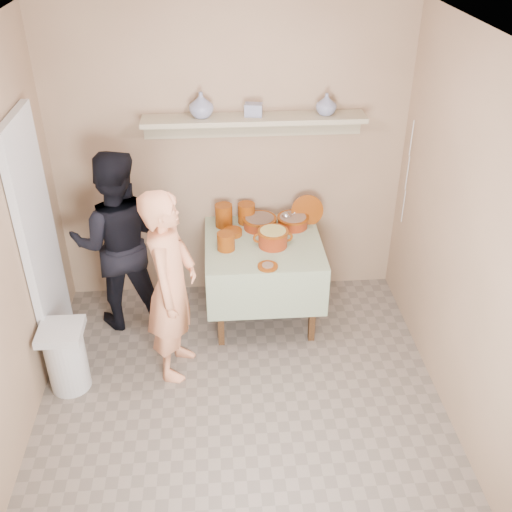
{
  "coord_description": "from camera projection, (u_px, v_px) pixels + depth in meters",
  "views": [
    {
      "loc": [
        -0.13,
        -3.01,
        3.3
      ],
      "look_at": [
        0.15,
        0.75,
        0.95
      ],
      "focal_mm": 42.0,
      "sensor_mm": 36.0,
      "label": 1
    }
  ],
  "objects": [
    {
      "name": "ground",
      "position": [
        243.0,
        424.0,
        4.3
      ],
      "size": [
        3.5,
        3.5,
        0.0
      ],
      "primitive_type": "plane",
      "color": "#75675C",
      "rests_on": "ground"
    },
    {
      "name": "ceramic_box",
      "position": [
        254.0,
        110.0,
        4.76
      ],
      "size": [
        0.15,
        0.12,
        0.1
      ],
      "primitive_type": "cube",
      "rotation": [
        0.0,
        0.0,
        -0.17
      ],
      "color": "navy",
      "rests_on": "wall_shelf"
    },
    {
      "name": "person_cook",
      "position": [
        171.0,
        286.0,
        4.41
      ],
      "size": [
        0.48,
        0.63,
        1.56
      ],
      "primitive_type": "imported",
      "rotation": [
        0.0,
        0.0,
        1.36
      ],
      "color": "#EF9467",
      "rests_on": "ground"
    },
    {
      "name": "plate_stack_a",
      "position": [
        224.0,
        215.0,
        5.17
      ],
      "size": [
        0.15,
        0.15,
        0.2
      ],
      "primitive_type": "cylinder",
      "color": "#6D2700",
      "rests_on": "serving_table"
    },
    {
      "name": "propped_lid",
      "position": [
        307.0,
        211.0,
        5.21
      ],
      "size": [
        0.28,
        0.09,
        0.28
      ],
      "primitive_type": "cylinder",
      "rotation": [
        1.37,
        0.0,
        -0.07
      ],
      "color": "#6D2700",
      "rests_on": "serving_table"
    },
    {
      "name": "cazuela_rice",
      "position": [
        273.0,
        237.0,
        4.89
      ],
      "size": [
        0.33,
        0.25,
        0.14
      ],
      "color": "maroon",
      "rests_on": "serving_table"
    },
    {
      "name": "room_shell",
      "position": [
        240.0,
        228.0,
        3.45
      ],
      "size": [
        3.04,
        3.54,
        2.62
      ],
      "color": "tan",
      "rests_on": "ground"
    },
    {
      "name": "empty_bowl",
      "position": [
        233.0,
        232.0,
        5.08
      ],
      "size": [
        0.16,
        0.16,
        0.05
      ],
      "primitive_type": "cylinder",
      "color": "#6D2700",
      "rests_on": "serving_table"
    },
    {
      "name": "electrical_cord",
      "position": [
        407.0,
        173.0,
        4.98
      ],
      "size": [
        0.01,
        0.05,
        0.9
      ],
      "color": "silver",
      "rests_on": "wall_shelf"
    },
    {
      "name": "vase_right",
      "position": [
        326.0,
        104.0,
        4.77
      ],
      "size": [
        0.16,
        0.16,
        0.17
      ],
      "primitive_type": "imported",
      "rotation": [
        0.0,
        0.0,
        -0.0
      ],
      "color": "navy",
      "rests_on": "wall_shelf"
    },
    {
      "name": "bowl_stack",
      "position": [
        226.0,
        241.0,
        4.85
      ],
      "size": [
        0.15,
        0.15,
        0.15
      ],
      "primitive_type": "cylinder",
      "color": "#6D2700",
      "rests_on": "serving_table"
    },
    {
      "name": "trash_bin",
      "position": [
        66.0,
        357.0,
        4.48
      ],
      "size": [
        0.32,
        0.32,
        0.56
      ],
      "color": "silver",
      "rests_on": "ground"
    },
    {
      "name": "cazuela_meat_b",
      "position": [
        293.0,
        221.0,
        5.18
      ],
      "size": [
        0.28,
        0.28,
        0.1
      ],
      "color": "maroon",
      "rests_on": "serving_table"
    },
    {
      "name": "wall_shelf",
      "position": [
        254.0,
        121.0,
        4.82
      ],
      "size": [
        1.8,
        0.25,
        0.21
      ],
      "color": "tan",
      "rests_on": "room_shell"
    },
    {
      "name": "cazuela_meat_a",
      "position": [
        260.0,
        222.0,
        5.16
      ],
      "size": [
        0.3,
        0.3,
        0.1
      ],
      "color": "maroon",
      "rests_on": "serving_table"
    },
    {
      "name": "front_plate",
      "position": [
        268.0,
        266.0,
        4.65
      ],
      "size": [
        0.16,
        0.16,
        0.03
      ],
      "color": "#6D2700",
      "rests_on": "serving_table"
    },
    {
      "name": "ladle",
      "position": [
        286.0,
        216.0,
        5.14
      ],
      "size": [
        0.08,
        0.26,
        0.19
      ],
      "color": "silver",
      "rests_on": "cazuela_meat_b"
    },
    {
      "name": "person_helper",
      "position": [
        118.0,
        242.0,
        4.93
      ],
      "size": [
        0.81,
        0.65,
        1.58
      ],
      "primitive_type": "imported",
      "rotation": [
        0.0,
        0.0,
        -3.08
      ],
      "color": "black",
      "rests_on": "ground"
    },
    {
      "name": "vase_left",
      "position": [
        201.0,
        105.0,
        4.71
      ],
      "size": [
        0.27,
        0.27,
        0.2
      ],
      "primitive_type": "imported",
      "rotation": [
        0.0,
        0.0,
        0.6
      ],
      "color": "navy",
      "rests_on": "wall_shelf"
    },
    {
      "name": "tile_panel",
      "position": [
        40.0,
        245.0,
        4.48
      ],
      "size": [
        0.06,
        0.7,
        2.0
      ],
      "primitive_type": "cube",
      "color": "silver",
      "rests_on": "ground"
    },
    {
      "name": "serving_table",
      "position": [
        263.0,
        253.0,
        5.06
      ],
      "size": [
        0.97,
        0.97,
        0.76
      ],
      "color": "#4C2D16",
      "rests_on": "ground"
    },
    {
      "name": "plate_stack_b",
      "position": [
        246.0,
        213.0,
        5.23
      ],
      "size": [
        0.15,
        0.15,
        0.18
      ],
      "primitive_type": "cylinder",
      "color": "#6D2700",
      "rests_on": "serving_table"
    }
  ]
}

